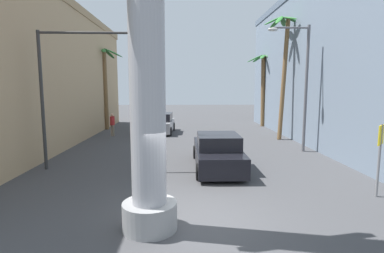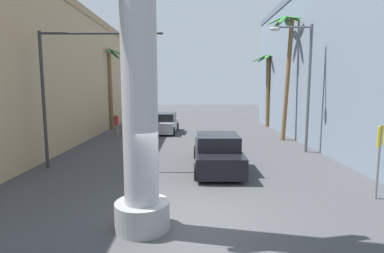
{
  "view_description": "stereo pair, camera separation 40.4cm",
  "coord_description": "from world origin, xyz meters",
  "px_view_note": "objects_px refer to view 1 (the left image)",
  "views": [
    {
      "loc": [
        -0.35,
        -7.79,
        3.55
      ],
      "look_at": [
        0.0,
        4.22,
        1.99
      ],
      "focal_mm": 28.0,
      "sensor_mm": 36.0,
      "label": 1
    },
    {
      "loc": [
        0.05,
        -7.79,
        3.55
      ],
      "look_at": [
        0.0,
        4.22,
        1.99
      ],
      "focal_mm": 28.0,
      "sensor_mm": 36.0,
      "label": 2
    }
  ],
  "objects_px": {
    "car_lead": "(217,152)",
    "neon_sign_pole": "(146,6)",
    "palm_tree_far_left": "(105,81)",
    "street_lamp": "(300,76)",
    "car_far": "(161,124)",
    "pedestrian_far_left": "(112,123)",
    "traffic_light_mast": "(79,72)",
    "palm_tree_mid_right": "(283,61)",
    "palm_tree_far_right": "(263,81)",
    "crossing_sign": "(380,149)"
  },
  "relations": [
    {
      "from": "car_lead",
      "to": "neon_sign_pole",
      "type": "bearing_deg",
      "value": -112.19
    },
    {
      "from": "palm_tree_far_left",
      "to": "street_lamp",
      "type": "bearing_deg",
      "value": -35.92
    },
    {
      "from": "car_far",
      "to": "pedestrian_far_left",
      "type": "distance_m",
      "value": 3.75
    },
    {
      "from": "car_far",
      "to": "palm_tree_far_left",
      "type": "height_order",
      "value": "palm_tree_far_left"
    },
    {
      "from": "palm_tree_far_left",
      "to": "traffic_light_mast",
      "type": "bearing_deg",
      "value": -80.19
    },
    {
      "from": "car_lead",
      "to": "palm_tree_mid_right",
      "type": "xyz_separation_m",
      "value": [
        5.25,
        7.43,
        4.67
      ]
    },
    {
      "from": "street_lamp",
      "to": "traffic_light_mast",
      "type": "distance_m",
      "value": 11.28
    },
    {
      "from": "traffic_light_mast",
      "to": "palm_tree_far_right",
      "type": "bearing_deg",
      "value": 50.95
    },
    {
      "from": "crossing_sign",
      "to": "car_lead",
      "type": "relative_size",
      "value": 0.47
    },
    {
      "from": "traffic_light_mast",
      "to": "pedestrian_far_left",
      "type": "distance_m",
      "value": 9.63
    },
    {
      "from": "neon_sign_pole",
      "to": "crossing_sign",
      "type": "distance_m",
      "value": 8.39
    },
    {
      "from": "street_lamp",
      "to": "palm_tree_mid_right",
      "type": "distance_m",
      "value": 4.3
    },
    {
      "from": "crossing_sign",
      "to": "palm_tree_mid_right",
      "type": "xyz_separation_m",
      "value": [
        0.44,
        11.15,
        3.79
      ]
    },
    {
      "from": "palm_tree_far_left",
      "to": "pedestrian_far_left",
      "type": "height_order",
      "value": "palm_tree_far_left"
    },
    {
      "from": "car_far",
      "to": "palm_tree_far_left",
      "type": "bearing_deg",
      "value": 155.58
    },
    {
      "from": "traffic_light_mast",
      "to": "car_far",
      "type": "height_order",
      "value": "traffic_light_mast"
    },
    {
      "from": "street_lamp",
      "to": "palm_tree_far_right",
      "type": "height_order",
      "value": "street_lamp"
    },
    {
      "from": "palm_tree_mid_right",
      "to": "palm_tree_far_right",
      "type": "height_order",
      "value": "palm_tree_mid_right"
    },
    {
      "from": "street_lamp",
      "to": "pedestrian_far_left",
      "type": "distance_m",
      "value": 13.31
    },
    {
      "from": "palm_tree_far_right",
      "to": "palm_tree_mid_right",
      "type": "bearing_deg",
      "value": -94.46
    },
    {
      "from": "neon_sign_pole",
      "to": "crossing_sign",
      "type": "bearing_deg",
      "value": 15.98
    },
    {
      "from": "traffic_light_mast",
      "to": "palm_tree_mid_right",
      "type": "distance_m",
      "value": 13.47
    },
    {
      "from": "palm_tree_mid_right",
      "to": "palm_tree_far_right",
      "type": "xyz_separation_m",
      "value": [
        0.54,
        6.99,
        -1.23
      ]
    },
    {
      "from": "palm_tree_mid_right",
      "to": "crossing_sign",
      "type": "bearing_deg",
      "value": -92.24
    },
    {
      "from": "car_far",
      "to": "street_lamp",
      "type": "bearing_deg",
      "value": -41.46
    },
    {
      "from": "palm_tree_mid_right",
      "to": "palm_tree_far_right",
      "type": "bearing_deg",
      "value": 85.54
    },
    {
      "from": "crossing_sign",
      "to": "palm_tree_far_right",
      "type": "distance_m",
      "value": 18.34
    },
    {
      "from": "crossing_sign",
      "to": "car_lead",
      "type": "distance_m",
      "value": 6.15
    },
    {
      "from": "street_lamp",
      "to": "car_far",
      "type": "height_order",
      "value": "street_lamp"
    },
    {
      "from": "palm_tree_mid_right",
      "to": "palm_tree_far_left",
      "type": "bearing_deg",
      "value": 158.4
    },
    {
      "from": "neon_sign_pole",
      "to": "car_lead",
      "type": "relative_size",
      "value": 2.32
    },
    {
      "from": "palm_tree_far_left",
      "to": "palm_tree_far_right",
      "type": "relative_size",
      "value": 1.05
    },
    {
      "from": "car_lead",
      "to": "pedestrian_far_left",
      "type": "relative_size",
      "value": 3.07
    },
    {
      "from": "car_lead",
      "to": "palm_tree_far_left",
      "type": "height_order",
      "value": "palm_tree_far_left"
    },
    {
      "from": "pedestrian_far_left",
      "to": "palm_tree_mid_right",
      "type": "bearing_deg",
      "value": -7.56
    },
    {
      "from": "crossing_sign",
      "to": "palm_tree_far_left",
      "type": "xyz_separation_m",
      "value": [
        -12.93,
        16.44,
        2.57
      ]
    },
    {
      "from": "crossing_sign",
      "to": "palm_tree_mid_right",
      "type": "bearing_deg",
      "value": 87.76
    },
    {
      "from": "street_lamp",
      "to": "car_far",
      "type": "xyz_separation_m",
      "value": [
        -8.18,
        7.22,
        -3.42
      ]
    },
    {
      "from": "traffic_light_mast",
      "to": "pedestrian_far_left",
      "type": "bearing_deg",
      "value": 95.16
    },
    {
      "from": "car_lead",
      "to": "pedestrian_far_left",
      "type": "height_order",
      "value": "pedestrian_far_left"
    },
    {
      "from": "traffic_light_mast",
      "to": "palm_tree_far_right",
      "type": "distance_m",
      "value": 18.59
    },
    {
      "from": "neon_sign_pole",
      "to": "crossing_sign",
      "type": "height_order",
      "value": "neon_sign_pole"
    },
    {
      "from": "traffic_light_mast",
      "to": "pedestrian_far_left",
      "type": "xyz_separation_m",
      "value": [
        -0.82,
        9.04,
        -3.21
      ]
    },
    {
      "from": "traffic_light_mast",
      "to": "palm_tree_mid_right",
      "type": "relative_size",
      "value": 0.71
    },
    {
      "from": "traffic_light_mast",
      "to": "palm_tree_mid_right",
      "type": "bearing_deg",
      "value": 33.7
    },
    {
      "from": "car_far",
      "to": "traffic_light_mast",
      "type": "bearing_deg",
      "value": -103.86
    },
    {
      "from": "street_lamp",
      "to": "traffic_light_mast",
      "type": "height_order",
      "value": "street_lamp"
    },
    {
      "from": "car_lead",
      "to": "car_far",
      "type": "height_order",
      "value": "same"
    },
    {
      "from": "traffic_light_mast",
      "to": "palm_tree_far_left",
      "type": "distance_m",
      "value": 12.93
    },
    {
      "from": "car_lead",
      "to": "pedestrian_far_left",
      "type": "distance_m",
      "value": 11.26
    }
  ]
}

